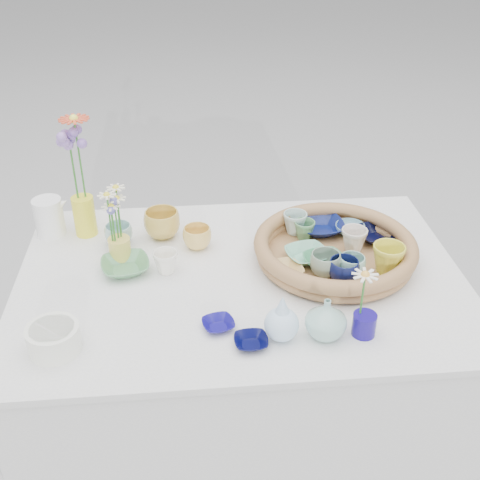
{
  "coord_description": "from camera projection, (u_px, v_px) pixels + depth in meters",
  "views": [
    {
      "loc": [
        -0.13,
        -1.39,
        1.74
      ],
      "look_at": [
        0.0,
        0.02,
        0.87
      ],
      "focal_mm": 45.0,
      "sensor_mm": 36.0,
      "label": 1
    }
  ],
  "objects": [
    {
      "name": "ground",
      "position": [
        241.0,
        454.0,
        2.1
      ],
      "size": [
        80.0,
        80.0,
        0.0
      ],
      "primitive_type": "plane",
      "color": "#A3A3A3"
    },
    {
      "name": "display_table",
      "position": [
        241.0,
        454.0,
        2.1
      ],
      "size": [
        1.26,
        0.86,
        0.77
      ],
      "primitive_type": null,
      "color": "white",
      "rests_on": "ground"
    },
    {
      "name": "wicker_tray",
      "position": [
        335.0,
        249.0,
        1.75
      ],
      "size": [
        0.47,
        0.47,
        0.08
      ],
      "primitive_type": null,
      "color": "#8E623E",
      "rests_on": "display_table"
    },
    {
      "name": "tray_ceramic_0",
      "position": [
        321.0,
        227.0,
        1.86
      ],
      "size": [
        0.15,
        0.15,
        0.03
      ],
      "primitive_type": "imported",
      "rotation": [
        0.0,
        0.0,
        0.1
      ],
      "color": "#0B1653",
      "rests_on": "wicker_tray"
    },
    {
      "name": "tray_ceramic_1",
      "position": [
        375.0,
        235.0,
        1.83
      ],
      "size": [
        0.15,
        0.15,
        0.03
      ],
      "primitive_type": "imported",
      "rotation": [
        0.0,
        0.0,
        0.28
      ],
      "color": "black",
      "rests_on": "wicker_tray"
    },
    {
      "name": "tray_ceramic_2",
      "position": [
        388.0,
        259.0,
        1.66
      ],
      "size": [
        0.12,
        0.12,
        0.08
      ],
      "primitive_type": "imported",
      "rotation": [
        0.0,
        0.0,
        0.36
      ],
      "color": "gold",
      "rests_on": "wicker_tray"
    },
    {
      "name": "tray_ceramic_3",
      "position": [
        325.0,
        262.0,
        1.7
      ],
      "size": [
        0.14,
        0.14,
        0.03
      ],
      "primitive_type": "imported",
      "rotation": [
        0.0,
        0.0,
        0.23
      ],
      "color": "#3B885A",
      "rests_on": "wicker_tray"
    },
    {
      "name": "tray_ceramic_4",
      "position": [
        325.0,
        264.0,
        1.66
      ],
      "size": [
        0.11,
        0.11,
        0.07
      ],
      "primitive_type": "imported",
      "rotation": [
        0.0,
        0.0,
        0.35
      ],
      "color": "gray",
      "rests_on": "wicker_tray"
    },
    {
      "name": "tray_ceramic_5",
      "position": [
        307.0,
        255.0,
        1.73
      ],
      "size": [
        0.15,
        0.15,
        0.03
      ],
      "primitive_type": "imported",
      "rotation": [
        0.0,
        0.0,
        0.27
      ],
      "color": "#73BD9B",
      "rests_on": "wicker_tray"
    },
    {
      "name": "tray_ceramic_6",
      "position": [
        295.0,
        223.0,
        1.85
      ],
      "size": [
        0.08,
        0.08,
        0.07
      ],
      "primitive_type": "imported",
      "rotation": [
        0.0,
        0.0,
        0.02
      ],
      "color": "#ACC9C1",
      "rests_on": "wicker_tray"
    },
    {
      "name": "tray_ceramic_7",
      "position": [
        354.0,
        240.0,
        1.76
      ],
      "size": [
        0.09,
        0.09,
        0.07
      ],
      "primitive_type": "imported",
      "rotation": [
        0.0,
        0.0,
        0.18
      ],
      "color": "beige",
      "rests_on": "wicker_tray"
    },
    {
      "name": "tray_ceramic_8",
      "position": [
        350.0,
        229.0,
        1.86
      ],
      "size": [
        0.12,
        0.12,
        0.03
      ],
      "primitive_type": "imported",
      "rotation": [
        0.0,
        0.0,
        -0.34
      ],
      "color": "#94CFDE",
      "rests_on": "wicker_tray"
    },
    {
      "name": "tray_ceramic_9",
      "position": [
        344.0,
        271.0,
        1.63
      ],
      "size": [
        0.1,
        0.1,
        0.07
      ],
      "primitive_type": "imported",
      "rotation": [
        0.0,
        0.0,
        -0.26
      ],
      "color": "#0D1441",
      "rests_on": "wicker_tray"
    },
    {
      "name": "tray_ceramic_10",
      "position": [
        285.0,
        271.0,
        1.67
      ],
      "size": [
        0.12,
        0.12,
        0.02
      ],
      "primitive_type": "imported",
      "rotation": [
        0.0,
        0.0,
        0.34
      ],
      "color": "tan",
      "rests_on": "wicker_tray"
    },
    {
      "name": "tray_ceramic_11",
      "position": [
        352.0,
        266.0,
        1.66
      ],
      "size": [
        0.08,
        0.08,
        0.06
      ],
      "primitive_type": "imported",
      "rotation": [
        0.0,
        0.0,
        0.12
      ],
      "color": "#99D4BE",
      "rests_on": "wicker_tray"
    },
    {
      "name": "tray_ceramic_12",
      "position": [
        304.0,
        230.0,
        1.82
      ],
      "size": [
        0.08,
        0.08,
        0.06
      ],
      "primitive_type": "imported",
      "rotation": [
        0.0,
        0.0,
        -0.26
      ],
      "color": "#57935F",
      "rests_on": "wicker_tray"
    },
    {
      "name": "loose_ceramic_0",
      "position": [
        162.0,
        224.0,
        1.86
      ],
      "size": [
        0.13,
        0.13,
        0.09
      ],
      "primitive_type": "imported",
      "rotation": [
        0.0,
        0.0,
        -0.19
      ],
      "color": "gold",
      "rests_on": "display_table"
    },
    {
      "name": "loose_ceramic_1",
      "position": [
        197.0,
        238.0,
        1.81
      ],
      "size": [
        0.11,
        0.11,
        0.07
      ],
      "primitive_type": "imported",
      "rotation": [
        0.0,
        0.0,
        -0.3
      ],
      "color": "#E8BD5A",
      "rests_on": "display_table"
    },
    {
      "name": "loose_ceramic_2",
      "position": [
        125.0,
        266.0,
        1.71
      ],
      "size": [
        0.16,
        0.16,
        0.03
      ],
      "primitive_type": "imported",
      "rotation": [
        0.0,
        0.0,
        0.21
      ],
      "color": "#559460",
      "rests_on": "display_table"
    },
    {
      "name": "loose_ceramic_3",
      "position": [
        166.0,
        262.0,
        1.7
      ],
      "size": [
        0.09,
        0.09,
        0.07
      ],
      "primitive_type": "imported",
      "rotation": [
        0.0,
        0.0,
        0.3
      ],
      "color": "white",
      "rests_on": "display_table"
    },
    {
      "name": "loose_ceramic_4",
      "position": [
        218.0,
        325.0,
        1.5
      ],
      "size": [
        0.1,
        0.1,
        0.02
      ],
      "primitive_type": "imported",
      "rotation": [
        0.0,
        0.0,
        0.25
      ],
      "color": "navy",
      "rests_on": "display_table"
    },
    {
      "name": "loose_ceramic_5",
      "position": [
        119.0,
        235.0,
        1.83
      ],
      "size": [
        0.1,
        0.1,
        0.07
      ],
      "primitive_type": "imported",
      "rotation": [
        0.0,
        0.0,
        -0.3
      ],
      "color": "#99C5BF",
      "rests_on": "display_table"
    },
    {
      "name": "loose_ceramic_6",
      "position": [
        251.0,
        342.0,
        1.45
      ],
      "size": [
        0.09,
        0.09,
        0.02
      ],
      "primitive_type": "imported",
      "rotation": [
        0.0,
        0.0,
        0.04
      ],
      "color": "#050736",
      "rests_on": "display_table"
    },
    {
      "name": "fluted_bowl",
      "position": [
        54.0,
        339.0,
        1.42
      ],
      "size": [
        0.16,
        0.16,
        0.07
      ],
      "primitive_type": null,
      "rotation": [
        0.0,
        0.0,
        -0.38
      ],
      "color": "white",
      "rests_on": "display_table"
    },
    {
      "name": "bud_vase_paleblue",
      "position": [
        282.0,
        317.0,
        1.44
      ],
      "size": [
        0.11,
        0.11,
        0.13
      ],
      "primitive_type": null,
      "rotation": [
        0.0,
        0.0,
        -0.29
      ],
      "color": "#BFE0FD",
      "rests_on": "display_table"
    },
    {
      "name": "bud_vase_seafoam",
      "position": [
        326.0,
        318.0,
        1.45
      ],
      "size": [
        0.12,
        0.12,
        0.11
      ],
      "primitive_type": "imported",
      "rotation": [
        0.0,
        0.0,
        0.17
      ],
      "color": "#96C6BB",
      "rests_on": "display_table"
    },
    {
      "name": "bud_vase_cobalt",
      "position": [
        364.0,
        324.0,
        1.47
      ],
      "size": [
        0.07,
        0.07,
        0.06
      ],
      "primitive_type": "cylinder",
      "rotation": [
        0.0,
        0.0,
        0.11
      ],
      "color": "navy",
      "rests_on": "display_table"
    },
    {
      "name": "single_daisy",
      "position": [
        363.0,
        294.0,
        1.43
      ],
      "size": [
        0.08,
        0.08,
        0.13
      ],
      "primitive_type": null,
      "rotation": [
        0.0,
        0.0,
        -0.03
      ],
      "color": "white",
      "rests_on": "bud_vase_cobalt"
    },
    {
      "name": "tall_vase_yellow",
      "position": [
        85.0,
        216.0,
        1.87
      ],
      "size": [
        0.09,
        0.09,
        0.13
      ],
      "primitive_type": "cylinder",
      "rotation": [
        0.0,
        0.0,
        0.38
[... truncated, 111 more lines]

